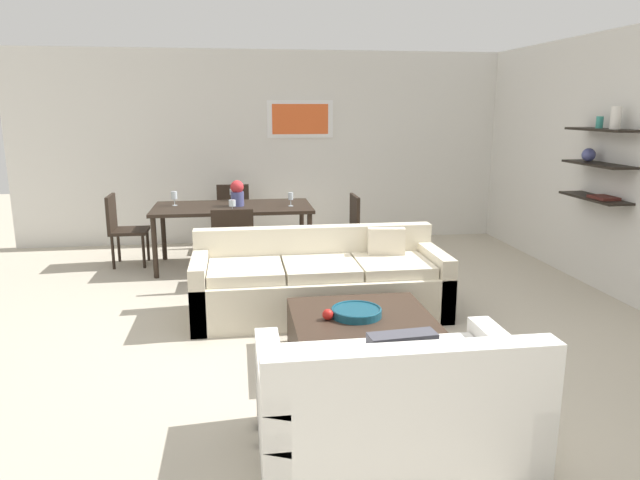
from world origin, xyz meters
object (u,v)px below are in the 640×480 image
object	(u,v)px
sofa_beige	(320,284)
coffee_table	(361,337)
wine_glass_right_near	(291,197)
loveseat_white	(394,404)
wine_glass_foot	(232,203)
centerpiece_vase	(237,193)
apple_on_coffee_table	(328,315)
dining_chair_right_near	(345,226)
wine_glass_left_far	(174,196)
dining_chair_left_far	(122,225)
dining_chair_foot	(233,242)
dining_chair_head	(233,213)
decorative_bowl	(356,312)
wine_glass_head	(232,192)
dining_table	(233,211)

from	to	relation	value
sofa_beige	coffee_table	size ratio (longest dim) A/B	2.22
wine_glass_right_near	loveseat_white	bearing A→B (deg)	-87.22
wine_glass_foot	centerpiece_vase	distance (m)	0.42
apple_on_coffee_table	dining_chair_right_near	distance (m)	2.88
wine_glass_right_near	wine_glass_left_far	world-z (taller)	wine_glass_left_far
dining_chair_left_far	dining_chair_foot	world-z (taller)	same
dining_chair_head	wine_glass_right_near	world-z (taller)	wine_glass_right_near
coffee_table	dining_chair_right_near	size ratio (longest dim) A/B	1.20
decorative_bowl	dining_chair_head	bearing A→B (deg)	103.45
dining_chair_right_near	wine_glass_head	xyz separation A→B (m)	(-1.36, 0.64, 0.35)
loveseat_white	decorative_bowl	bearing A→B (deg)	88.60
wine_glass_head	wine_glass_left_far	distance (m)	0.76
dining_table	wine_glass_right_near	world-z (taller)	wine_glass_right_near
dining_chair_left_far	dining_chair_right_near	distance (m)	2.75
sofa_beige	loveseat_white	size ratio (longest dim) A/B	1.55
dining_chair_foot	wine_glass_left_far	world-z (taller)	wine_glass_left_far
sofa_beige	dining_table	size ratio (longest dim) A/B	1.23
dining_chair_left_far	wine_glass_head	xyz separation A→B (m)	(1.36, 0.21, 0.35)
coffee_table	dining_chair_left_far	size ratio (longest dim) A/B	1.20
sofa_beige	dining_chair_head	xyz separation A→B (m)	(-0.81, 2.74, 0.21)
sofa_beige	wine_glass_foot	bearing A→B (deg)	119.60
sofa_beige	apple_on_coffee_table	xyz separation A→B (m)	(-0.11, -1.17, 0.13)
wine_glass_right_near	wine_glass_left_far	bearing A→B (deg)	170.31
decorative_bowl	wine_glass_right_near	world-z (taller)	wine_glass_right_near
centerpiece_vase	wine_glass_right_near	bearing A→B (deg)	-9.85
sofa_beige	wine_glass_foot	world-z (taller)	wine_glass_foot
wine_glass_head	dining_chair_right_near	bearing A→B (deg)	-25.21
sofa_beige	apple_on_coffee_table	world-z (taller)	sofa_beige
dining_table	wine_glass_head	size ratio (longest dim) A/B	12.95
wine_glass_right_near	coffee_table	bearing A→B (deg)	-84.53
coffee_table	centerpiece_vase	distance (m)	3.15
dining_chair_head	dining_chair_left_far	bearing A→B (deg)	-153.68
loveseat_white	wine_glass_right_near	size ratio (longest dim) A/B	9.05
decorative_bowl	wine_glass_left_far	distance (m)	3.53
dining_table	centerpiece_vase	xyz separation A→B (m)	(0.06, -0.01, 0.22)
wine_glass_right_near	sofa_beige	bearing A→B (deg)	-86.34
dining_chair_head	dining_chair_right_near	bearing A→B (deg)	-39.16
wine_glass_head	wine_glass_left_far	xyz separation A→B (m)	(-0.70, -0.30, 0.02)
decorative_bowl	wine_glass_foot	size ratio (longest dim) A/B	2.75
dining_table	wine_glass_left_far	size ratio (longest dim) A/B	10.87
sofa_beige	dining_chair_right_near	world-z (taller)	dining_chair_right_near
dining_chair_right_near	wine_glass_left_far	xyz separation A→B (m)	(-2.06, 0.34, 0.37)
sofa_beige	dining_chair_right_near	distance (m)	1.73
sofa_beige	centerpiece_vase	size ratio (longest dim) A/B	7.52
dining_chair_right_near	centerpiece_vase	world-z (taller)	centerpiece_vase
apple_on_coffee_table	dining_chair_head	world-z (taller)	dining_chair_head
coffee_table	loveseat_white	bearing A→B (deg)	-93.49
decorative_bowl	dining_chair_head	size ratio (longest dim) A/B	0.44
apple_on_coffee_table	centerpiece_vase	bearing A→B (deg)	101.94
dining_chair_right_near	dining_chair_head	size ratio (longest dim) A/B	1.00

